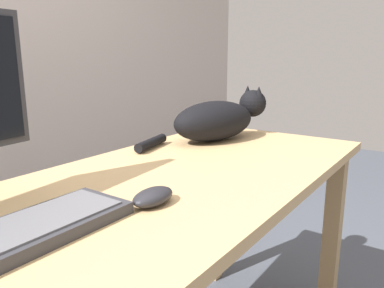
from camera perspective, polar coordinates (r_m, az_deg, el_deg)
The scene contains 4 objects.
desk at distance 1.00m, azimuth -6.52°, elevation -11.91°, with size 1.64×0.66×0.75m.
keyboard at distance 0.73m, azimuth -25.64°, elevation -12.62°, with size 0.44×0.15×0.03m.
cat at distance 1.45m, azimuth 4.03°, elevation 3.83°, with size 0.59×0.28×0.20m.
computer_mouse at distance 0.83m, azimuth -5.90°, elevation -7.90°, with size 0.11×0.06×0.04m, color #232328.
Camera 1 is at (-0.67, -0.61, 1.06)m, focal length 35.39 mm.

